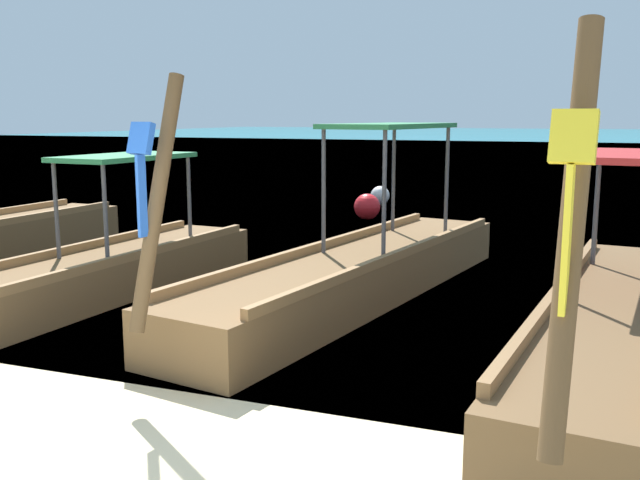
{
  "coord_description": "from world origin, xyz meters",
  "views": [
    {
      "loc": [
        2.51,
        -2.75,
        2.19
      ],
      "look_at": [
        0.0,
        3.94,
        0.94
      ],
      "focal_mm": 39.93,
      "sensor_mm": 36.0,
      "label": 1
    }
  ],
  "objects": [
    {
      "name": "sea_water",
      "position": [
        0.0,
        61.94,
        0.0
      ],
      "size": [
        120.0,
        120.0,
        0.0
      ],
      "primitive_type": "plane",
      "color": "#147A89",
      "rests_on": "ground"
    },
    {
      "name": "longtail_boat_orange_ribbon",
      "position": [
        -3.0,
        4.1,
        0.32
      ],
      "size": [
        1.51,
        5.88,
        2.69
      ],
      "color": "brown",
      "rests_on": "ground"
    },
    {
      "name": "longtail_boat_yellow_ribbon",
      "position": [
        2.8,
        3.72,
        0.36
      ],
      "size": [
        1.66,
        6.21,
        2.66
      ],
      "color": "brown",
      "rests_on": "ground"
    },
    {
      "name": "mooring_buoy_near",
      "position": [
        -2.23,
        14.11,
        0.24
      ],
      "size": [
        0.47,
        0.47,
        0.47
      ],
      "color": "white",
      "rests_on": "sea_water"
    },
    {
      "name": "longtail_boat_blue_ribbon",
      "position": [
        0.0,
        5.26,
        0.35
      ],
      "size": [
        2.3,
        6.96,
        2.52
      ],
      "color": "brown",
      "rests_on": "ground"
    },
    {
      "name": "mooring_buoy_far",
      "position": [
        -1.81,
        11.59,
        0.28
      ],
      "size": [
        0.56,
        0.56,
        0.56
      ],
      "color": "red",
      "rests_on": "sea_water"
    }
  ]
}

